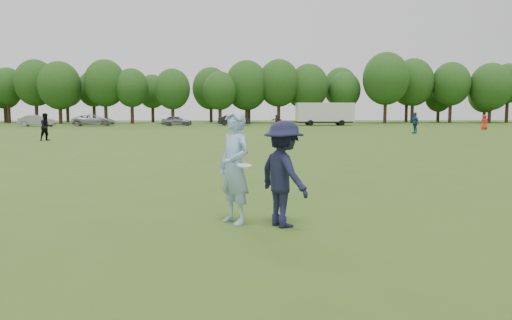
% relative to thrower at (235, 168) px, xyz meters
% --- Properties ---
extents(ground, '(200.00, 200.00, 0.00)m').
position_rel_thrower_xyz_m(ground, '(-0.26, 0.17, -1.05)').
color(ground, '#3A5618').
rests_on(ground, ground).
extents(thrower, '(0.85, 0.91, 2.09)m').
position_rel_thrower_xyz_m(thrower, '(0.00, 0.00, 0.00)').
color(thrower, '#99BAEC').
rests_on(thrower, ground).
extents(defender, '(1.23, 1.43, 1.91)m').
position_rel_thrower_xyz_m(defender, '(0.88, -0.30, -0.09)').
color(defender, '#181A36').
rests_on(defender, ground).
extents(player_far_a, '(1.18, 1.18, 1.92)m').
position_rel_thrower_xyz_m(player_far_a, '(-12.96, 26.33, -0.08)').
color(player_far_a, black).
rests_on(player_far_a, ground).
extents(player_far_b, '(0.71, 1.22, 1.95)m').
position_rel_thrower_xyz_m(player_far_b, '(16.82, 35.96, -0.07)').
color(player_far_b, navy).
rests_on(player_far_b, ground).
extents(player_far_c, '(0.93, 0.73, 1.69)m').
position_rel_thrower_xyz_m(player_far_c, '(27.69, 44.27, -0.20)').
color(player_far_c, red).
rests_on(player_far_c, ground).
extents(player_far_d, '(1.47, 0.51, 1.57)m').
position_rel_thrower_xyz_m(player_far_d, '(6.06, 57.67, -0.26)').
color(player_far_d, '#282828').
rests_on(player_far_d, ground).
extents(car_b, '(4.68, 1.94, 1.50)m').
position_rel_thrower_xyz_m(car_b, '(-26.07, 59.05, -0.29)').
color(car_b, gray).
rests_on(car_b, ground).
extents(car_c, '(5.93, 3.25, 1.58)m').
position_rel_thrower_xyz_m(car_c, '(-18.81, 60.14, -0.26)').
color(car_c, '#98999D').
rests_on(car_c, ground).
extents(car_e, '(4.22, 1.89, 1.41)m').
position_rel_thrower_xyz_m(car_e, '(-7.49, 59.64, -0.34)').
color(car_e, slate).
rests_on(car_e, ground).
extents(car_f, '(4.71, 1.93, 1.52)m').
position_rel_thrower_xyz_m(car_f, '(0.33, 61.51, -0.29)').
color(car_f, black).
rests_on(car_f, ground).
extents(field_cone, '(0.28, 0.28, 0.30)m').
position_rel_thrower_xyz_m(field_cone, '(21.63, 45.76, -0.90)').
color(field_cone, '#FF600D').
rests_on(field_cone, ground).
extents(disc_in_play, '(0.29, 0.29, 0.08)m').
position_rel_thrower_xyz_m(disc_in_play, '(0.17, -0.32, 0.07)').
color(disc_in_play, white).
rests_on(disc_in_play, ground).
extents(cargo_trailer, '(9.00, 2.75, 3.20)m').
position_rel_thrower_xyz_m(cargo_trailer, '(13.16, 61.05, 0.73)').
color(cargo_trailer, silver).
rests_on(cargo_trailer, ground).
extents(treeline, '(130.35, 18.39, 11.74)m').
position_rel_thrower_xyz_m(treeline, '(2.55, 77.07, 5.21)').
color(treeline, '#332114').
rests_on(treeline, ground).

